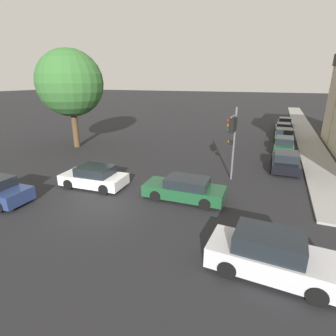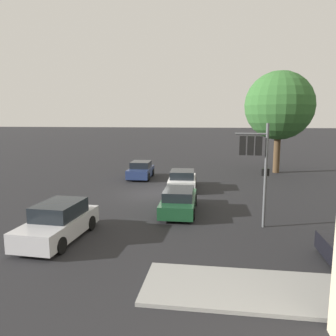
% 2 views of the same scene
% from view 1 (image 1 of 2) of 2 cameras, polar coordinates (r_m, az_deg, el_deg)
% --- Properties ---
extents(ground_plane, '(300.00, 300.00, 0.00)m').
position_cam_1_polar(ground_plane, '(15.30, -14.15, -7.78)').
color(ground_plane, black).
extents(sidewalk_strip, '(2.60, 60.00, 0.13)m').
position_cam_1_polar(sidewalk_strip, '(43.80, 27.20, 7.96)').
color(sidewalk_strip, gray).
rests_on(sidewalk_strip, ground_plane).
extents(street_tree, '(6.39, 6.39, 9.55)m').
position_cam_1_polar(street_tree, '(28.40, -20.53, 16.88)').
color(street_tree, '#4C3823').
rests_on(street_tree, ground_plane).
extents(traffic_signal, '(0.55, 1.67, 5.00)m').
position_cam_1_polar(traffic_signal, '(17.60, 13.86, 7.98)').
color(traffic_signal, '#515456').
rests_on(traffic_signal, ground_plane).
extents(crossing_car_0, '(4.71, 1.99, 1.34)m').
position_cam_1_polar(crossing_car_0, '(15.28, 3.67, -4.58)').
color(crossing_car_0, '#194728').
rests_on(crossing_car_0, ground_plane).
extents(crossing_car_2, '(4.59, 2.13, 1.61)m').
position_cam_1_polar(crossing_car_2, '(10.45, 21.59, -17.29)').
color(crossing_car_2, '#B7B7BC').
rests_on(crossing_car_2, ground_plane).
extents(crossing_car_3, '(4.27, 2.25, 1.40)m').
position_cam_1_polar(crossing_car_3, '(17.69, -15.74, -1.90)').
color(crossing_car_3, silver).
rests_on(crossing_car_3, ground_plane).
extents(parked_car_0, '(2.12, 4.14, 1.43)m').
position_cam_1_polar(parked_car_0, '(22.16, 24.20, 1.29)').
color(parked_car_0, black).
rests_on(parked_car_0, ground_plane).
extents(parked_car_1, '(1.91, 4.37, 1.46)m').
position_cam_1_polar(parked_car_1, '(27.84, 23.95, 4.65)').
color(parked_car_1, '#194728').
rests_on(parked_car_1, ground_plane).
extents(parked_car_2, '(2.03, 4.12, 1.44)m').
position_cam_1_polar(parked_car_2, '(32.84, 23.91, 6.56)').
color(parked_car_2, '#194728').
rests_on(parked_car_2, ground_plane).
extents(parked_car_3, '(2.05, 4.34, 1.33)m').
position_cam_1_polar(parked_car_3, '(37.79, 23.76, 7.93)').
color(parked_car_3, '#4C5156').
rests_on(parked_car_3, ground_plane).
extents(parked_car_4, '(1.98, 4.08, 1.32)m').
position_cam_1_polar(parked_car_4, '(43.52, 24.07, 9.10)').
color(parked_car_4, navy).
rests_on(parked_car_4, ground_plane).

